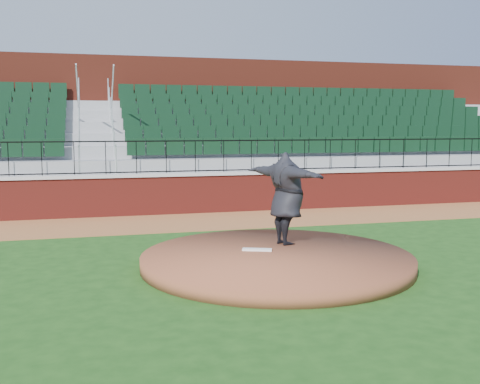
# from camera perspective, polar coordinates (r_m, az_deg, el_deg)

# --- Properties ---
(ground) EXTENTS (90.00, 90.00, 0.00)m
(ground) POSITION_cam_1_polar(r_m,az_deg,el_deg) (11.58, 1.92, -7.25)
(ground) COLOR #194112
(ground) RESTS_ON ground
(warning_track) EXTENTS (34.00, 3.20, 0.01)m
(warning_track) POSITION_cam_1_polar(r_m,az_deg,el_deg) (16.71, -3.44, -2.89)
(warning_track) COLOR brown
(warning_track) RESTS_ON ground
(field_wall) EXTENTS (34.00, 0.35, 1.20)m
(field_wall) POSITION_cam_1_polar(r_m,az_deg,el_deg) (18.18, -4.46, -0.23)
(field_wall) COLOR maroon
(field_wall) RESTS_ON ground
(wall_cap) EXTENTS (34.00, 0.45, 0.10)m
(wall_cap) POSITION_cam_1_polar(r_m,az_deg,el_deg) (18.11, -4.48, 1.82)
(wall_cap) COLOR #B7B7B7
(wall_cap) RESTS_ON field_wall
(wall_railing) EXTENTS (34.00, 0.05, 1.00)m
(wall_railing) POSITION_cam_1_polar(r_m,az_deg,el_deg) (18.08, -4.49, 3.55)
(wall_railing) COLOR black
(wall_railing) RESTS_ON wall_cap
(seating_stands) EXTENTS (34.00, 5.10, 4.60)m
(seating_stands) POSITION_cam_1_polar(r_m,az_deg,el_deg) (20.74, -5.88, 5.33)
(seating_stands) COLOR gray
(seating_stands) RESTS_ON ground
(concourse_wall) EXTENTS (34.00, 0.50, 5.50)m
(concourse_wall) POSITION_cam_1_polar(r_m,az_deg,el_deg) (23.50, -6.97, 6.57)
(concourse_wall) COLOR maroon
(concourse_wall) RESTS_ON ground
(pitchers_mound) EXTENTS (5.38, 5.38, 0.25)m
(pitchers_mound) POSITION_cam_1_polar(r_m,az_deg,el_deg) (11.42, 3.68, -6.82)
(pitchers_mound) COLOR brown
(pitchers_mound) RESTS_ON ground
(pitching_rubber) EXTENTS (0.61, 0.36, 0.04)m
(pitching_rubber) POSITION_cam_1_polar(r_m,az_deg,el_deg) (11.65, 1.72, -5.79)
(pitching_rubber) COLOR white
(pitching_rubber) RESTS_ON pitchers_mound
(pitcher) EXTENTS (1.43, 2.51, 1.98)m
(pitcher) POSITION_cam_1_polar(r_m,az_deg,el_deg) (12.15, 4.67, -0.65)
(pitcher) COLOR black
(pitcher) RESTS_ON pitchers_mound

